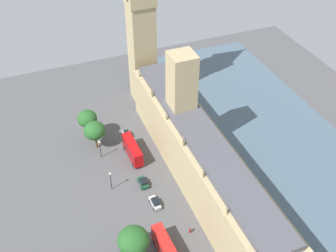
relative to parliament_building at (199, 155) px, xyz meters
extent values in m
plane|color=#4C4C4F|center=(1.99, 1.13, -8.55)|extent=(141.30, 141.30, 0.00)
cube|color=#475B6B|center=(-29.24, 1.13, -8.43)|extent=(35.37, 127.17, 0.25)
cube|color=tan|center=(-0.01, 1.13, -1.28)|extent=(11.10, 71.30, 14.55)
cube|color=tan|center=(-0.01, -11.71, 6.88)|extent=(6.23, 6.23, 30.87)
cube|color=#4C4C54|center=(-0.01, 1.13, 6.80)|extent=(8.44, 68.44, 1.60)
cone|color=tan|center=(5.14, -30.96, 6.96)|extent=(1.20, 1.20, 1.92)
cone|color=tan|center=(5.14, -20.26, 7.46)|extent=(1.20, 1.20, 2.92)
cone|color=tan|center=(5.14, -9.57, 7.05)|extent=(1.20, 1.20, 2.11)
cone|color=tan|center=(5.14, 1.13, 7.44)|extent=(1.20, 1.20, 2.88)
cone|color=tan|center=(5.14, 11.82, 7.17)|extent=(1.20, 1.20, 2.34)
cone|color=tan|center=(5.14, 22.52, 7.03)|extent=(1.20, 1.20, 2.07)
cube|color=tan|center=(0.79, -40.28, 7.47)|extent=(7.12, 7.12, 32.04)
cube|color=silver|center=(12.11, -22.78, -7.84)|extent=(2.08, 4.55, 0.75)
cube|color=black|center=(12.10, -23.00, -7.14)|extent=(1.68, 2.57, 0.65)
cylinder|color=black|center=(11.35, -21.31, -8.21)|extent=(0.29, 0.69, 0.68)
cylinder|color=black|center=(13.03, -21.40, -8.21)|extent=(0.29, 0.69, 0.68)
cylinder|color=black|center=(11.20, -24.15, -8.21)|extent=(0.29, 0.69, 0.68)
cylinder|color=black|center=(12.87, -24.25, -8.21)|extent=(0.29, 0.69, 0.68)
cube|color=#B20C0F|center=(13.03, -14.41, -5.90)|extent=(2.78, 10.56, 4.20)
cube|color=black|center=(13.03, -14.41, -5.82)|extent=(2.83, 10.16, 0.70)
cylinder|color=black|center=(11.78, -10.76, -8.00)|extent=(0.38, 1.11, 1.10)
cylinder|color=black|center=(14.08, -10.70, -8.00)|extent=(0.38, 1.11, 1.10)
cylinder|color=black|center=(11.98, -18.11, -8.00)|extent=(0.38, 1.11, 1.10)
cylinder|color=black|center=(14.27, -18.05, -8.00)|extent=(0.38, 1.11, 1.10)
cube|color=#19472D|center=(13.84, -3.47, -7.84)|extent=(1.89, 4.06, 0.75)
cube|color=black|center=(13.84, -3.27, -7.14)|extent=(1.58, 2.28, 0.65)
cylinder|color=black|center=(14.70, -4.76, -8.21)|extent=(0.26, 0.68, 0.68)
cylinder|color=black|center=(13.01, -4.78, -8.21)|extent=(0.26, 0.68, 0.68)
cylinder|color=black|center=(14.68, -2.17, -8.21)|extent=(0.26, 0.68, 0.68)
cylinder|color=black|center=(12.98, -2.18, -8.21)|extent=(0.26, 0.68, 0.68)
cube|color=#B7B7BC|center=(13.30, 3.91, -7.84)|extent=(1.96, 4.37, 0.75)
cube|color=black|center=(13.28, 4.13, -7.14)|extent=(1.58, 2.48, 0.65)
cylinder|color=black|center=(14.15, 2.59, -8.21)|extent=(0.29, 0.69, 0.68)
cylinder|color=black|center=(12.58, 2.50, -8.21)|extent=(0.29, 0.69, 0.68)
cylinder|color=black|center=(14.01, 5.33, -8.21)|extent=(0.29, 0.69, 0.68)
cylinder|color=black|center=(12.44, 5.24, -8.21)|extent=(0.29, 0.69, 0.68)
cube|color=red|center=(15.99, 17.98, -5.90)|extent=(2.95, 10.60, 4.20)
cube|color=black|center=(15.99, 17.98, -5.82)|extent=(3.00, 10.20, 0.70)
cylinder|color=black|center=(15.00, 14.26, -8.00)|extent=(0.40, 1.11, 1.10)
cylinder|color=black|center=(17.30, 14.36, -8.00)|extent=(0.40, 1.11, 1.10)
cylinder|color=maroon|center=(8.63, 14.47, -7.84)|extent=(0.67, 0.67, 1.43)
sphere|color=#8C6647|center=(8.63, 14.47, -6.99)|extent=(0.27, 0.27, 0.27)
cube|color=#336B60|center=(8.40, 14.66, -7.77)|extent=(0.29, 0.31, 0.26)
ellipsoid|color=#235623|center=(22.47, 16.12, -2.29)|extent=(6.77, 6.77, 5.75)
cylinder|color=brown|center=(22.26, -26.09, -5.80)|extent=(0.56, 0.56, 5.50)
ellipsoid|color=#235623|center=(22.26, -26.09, -0.98)|extent=(5.54, 5.54, 4.71)
cylinder|color=brown|center=(21.38, -21.96, -6.59)|extent=(0.56, 0.56, 3.93)
ellipsoid|color=#235623|center=(21.38, -21.96, -2.38)|extent=(5.98, 5.98, 5.08)
cylinder|color=black|center=(21.71, -5.02, -5.94)|extent=(0.18, 0.18, 5.23)
sphere|color=#F2EAC6|center=(21.71, -5.02, -3.04)|extent=(0.56, 0.56, 0.56)
cylinder|color=black|center=(21.23, -17.43, -5.92)|extent=(0.18, 0.18, 5.26)
sphere|color=#F2EAC6|center=(21.23, -17.43, -3.01)|extent=(0.56, 0.56, 0.56)
camera|label=1|loc=(34.77, 66.49, 70.64)|focal=44.21mm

